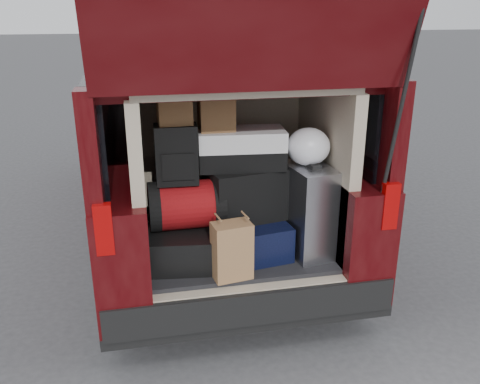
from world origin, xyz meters
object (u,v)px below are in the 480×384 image
at_px(twotone_duffel, 241,148).
at_px(kraft_bag, 232,251).
at_px(black_hardshell, 181,242).
at_px(silver_roller, 308,210).
at_px(red_duffel, 186,205).
at_px(backpack, 176,154).
at_px(navy_hardshell, 248,235).
at_px(black_soft_case, 246,193).

bearing_deg(twotone_duffel, kraft_bag, -104.93).
xyz_separation_m(black_hardshell, silver_roller, (0.87, -0.09, 0.20)).
relative_size(kraft_bag, red_duffel, 0.75).
xyz_separation_m(kraft_bag, backpack, (-0.30, 0.31, 0.56)).
height_order(black_hardshell, twotone_duffel, twotone_duffel).
relative_size(navy_hardshell, backpack, 1.47).
relative_size(silver_roller, twotone_duffel, 1.10).
relative_size(navy_hardshell, kraft_bag, 1.51).
distance_m(kraft_bag, backpack, 0.71).
bearing_deg(kraft_bag, black_soft_case, 55.57).
relative_size(navy_hardshell, twotone_duffel, 0.98).
xyz_separation_m(red_duffel, black_soft_case, (0.42, 0.04, 0.03)).
bearing_deg(silver_roller, red_duffel, 165.27).
distance_m(navy_hardshell, twotone_duffel, 0.62).
distance_m(kraft_bag, red_duffel, 0.46).
height_order(silver_roller, kraft_bag, silver_roller).
bearing_deg(backpack, red_duffel, 15.13).
relative_size(black_soft_case, backpack, 1.32).
distance_m(backpack, twotone_duffel, 0.45).
height_order(silver_roller, twotone_duffel, twotone_duffel).
bearing_deg(kraft_bag, navy_hardshell, 53.13).
relative_size(kraft_bag, black_soft_case, 0.74).
distance_m(black_hardshell, navy_hardshell, 0.47).
bearing_deg(black_soft_case, kraft_bag, -125.97).
relative_size(red_duffel, black_soft_case, 0.98).
relative_size(black_hardshell, kraft_bag, 1.56).
height_order(navy_hardshell, backpack, backpack).
xyz_separation_m(black_hardshell, backpack, (-0.01, -0.02, 0.63)).
bearing_deg(red_duffel, silver_roller, -6.49).
xyz_separation_m(red_duffel, twotone_duffel, (0.39, 0.07, 0.34)).
bearing_deg(silver_roller, navy_hardshell, 157.46).
bearing_deg(navy_hardshell, red_duffel, 173.52).
height_order(red_duffel, twotone_duffel, twotone_duffel).
height_order(black_soft_case, twotone_duffel, twotone_duffel).
relative_size(black_hardshell, silver_roller, 0.92).
height_order(black_hardshell, kraft_bag, kraft_bag).
xyz_separation_m(navy_hardshell, black_soft_case, (-0.01, 0.02, 0.30)).
bearing_deg(black_soft_case, twotone_duffel, 119.65).
relative_size(silver_roller, backpack, 1.65).
bearing_deg(black_soft_case, black_hardshell, 173.16).
height_order(kraft_bag, backpack, backpack).
bearing_deg(silver_roller, twotone_duffel, 151.86).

